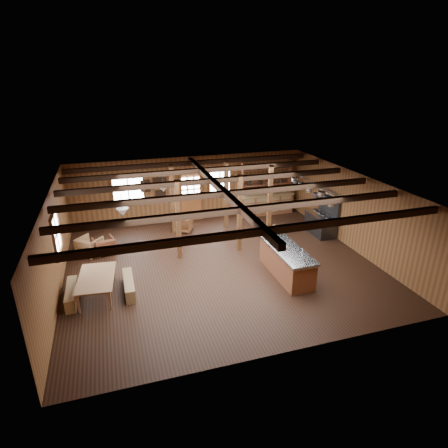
{
  "coord_description": "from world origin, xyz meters",
  "views": [
    {
      "loc": [
        -3.21,
        -10.7,
        6.02
      ],
      "look_at": [
        0.24,
        0.41,
        1.32
      ],
      "focal_mm": 30.0,
      "sensor_mm": 36.0,
      "label": 1
    }
  ],
  "objects_px": {
    "kitchen_island": "(286,262)",
    "armchair_b": "(183,224)",
    "commercial_range": "(322,220)",
    "armchair_a": "(104,246)",
    "armchair_c": "(90,246)",
    "dining_table": "(99,286)"
  },
  "relations": [
    {
      "from": "armchair_a",
      "to": "armchair_b",
      "type": "distance_m",
      "value": 3.35
    },
    {
      "from": "armchair_a",
      "to": "kitchen_island",
      "type": "bearing_deg",
      "value": 133.66
    },
    {
      "from": "commercial_range",
      "to": "dining_table",
      "type": "bearing_deg",
      "value": -165.97
    },
    {
      "from": "armchair_b",
      "to": "kitchen_island",
      "type": "bearing_deg",
      "value": 144.86
    },
    {
      "from": "kitchen_island",
      "to": "armchair_c",
      "type": "distance_m",
      "value": 6.88
    },
    {
      "from": "dining_table",
      "to": "armchair_c",
      "type": "distance_m",
      "value": 2.88
    },
    {
      "from": "kitchen_island",
      "to": "armchair_b",
      "type": "distance_m",
      "value": 5.12
    },
    {
      "from": "kitchen_island",
      "to": "armchair_b",
      "type": "height_order",
      "value": "kitchen_island"
    },
    {
      "from": "kitchen_island",
      "to": "armchair_b",
      "type": "xyz_separation_m",
      "value": [
        -2.4,
        4.52,
        -0.16
      ]
    },
    {
      "from": "commercial_range",
      "to": "armchair_c",
      "type": "distance_m",
      "value": 8.89
    },
    {
      "from": "dining_table",
      "to": "armchair_c",
      "type": "height_order",
      "value": "armchair_c"
    },
    {
      "from": "armchair_c",
      "to": "dining_table",
      "type": "bearing_deg",
      "value": 136.79
    },
    {
      "from": "commercial_range",
      "to": "dining_table",
      "type": "xyz_separation_m",
      "value": [
        -8.55,
        -2.14,
        -0.28
      ]
    },
    {
      "from": "commercial_range",
      "to": "armchair_a",
      "type": "distance_m",
      "value": 8.4
    },
    {
      "from": "commercial_range",
      "to": "armchair_a",
      "type": "bearing_deg",
      "value": 175.54
    },
    {
      "from": "armchair_a",
      "to": "armchair_b",
      "type": "height_order",
      "value": "armchair_b"
    },
    {
      "from": "kitchen_island",
      "to": "armchair_a",
      "type": "bearing_deg",
      "value": 148.81
    },
    {
      "from": "commercial_range",
      "to": "armchair_c",
      "type": "xyz_separation_m",
      "value": [
        -8.85,
        0.73,
        -0.26
      ]
    },
    {
      "from": "kitchen_island",
      "to": "armchair_a",
      "type": "distance_m",
      "value": 6.42
    },
    {
      "from": "armchair_c",
      "to": "armchair_b",
      "type": "bearing_deg",
      "value": -121.35
    },
    {
      "from": "kitchen_island",
      "to": "armchair_a",
      "type": "height_order",
      "value": "kitchen_island"
    },
    {
      "from": "armchair_b",
      "to": "armchair_c",
      "type": "bearing_deg",
      "value": 44.74
    }
  ]
}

